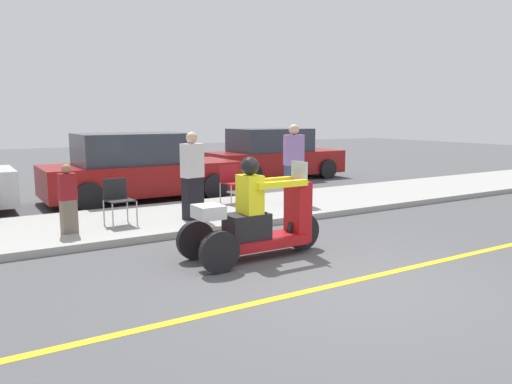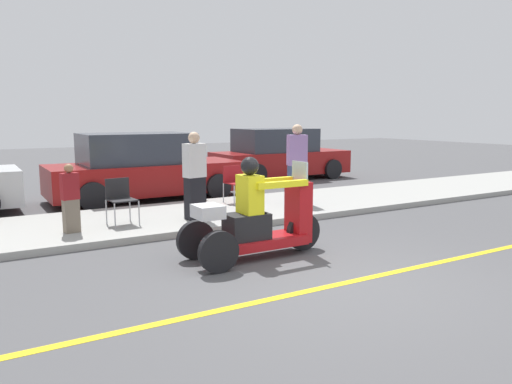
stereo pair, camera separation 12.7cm
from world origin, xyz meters
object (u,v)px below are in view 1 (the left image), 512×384
at_px(folding_chair_curbside, 231,180).
at_px(folding_chair_set_back, 118,197).
at_px(spectator_far_back, 192,178).
at_px(parked_car_lot_right, 139,169).
at_px(parked_car_lot_far, 274,156).
at_px(spectator_near_curb, 68,200).
at_px(motorcycle_trike, 257,222).
at_px(spectator_mid_group, 294,165).

bearing_deg(folding_chair_curbside, folding_chair_set_back, -161.44).
distance_m(spectator_far_back, folding_chair_curbside, 1.97).
bearing_deg(parked_car_lot_right, parked_car_lot_far, 18.56).
distance_m(spectator_near_curb, folding_chair_set_back, 0.93).
height_order(spectator_far_back, folding_chair_curbside, spectator_far_back).
bearing_deg(parked_car_lot_right, folding_chair_set_back, -114.83).
height_order(spectator_near_curb, parked_car_lot_right, parked_car_lot_right).
xyz_separation_m(motorcycle_trike, spectator_near_curb, (-2.12, 2.51, 0.15)).
height_order(spectator_mid_group, parked_car_lot_right, spectator_mid_group).
relative_size(parked_car_lot_far, parked_car_lot_right, 0.96).
height_order(motorcycle_trike, parked_car_lot_right, parked_car_lot_right).
bearing_deg(folding_chair_set_back, folding_chair_curbside, 18.56).
distance_m(spectator_far_back, spectator_near_curb, 2.24).
bearing_deg(motorcycle_trike, spectator_far_back, 87.47).
height_order(spectator_mid_group, spectator_far_back, spectator_mid_group).
bearing_deg(spectator_mid_group, spectator_far_back, -170.39).
relative_size(spectator_near_curb, folding_chair_set_back, 1.40).
xyz_separation_m(spectator_far_back, folding_chair_set_back, (-1.33, 0.28, -0.29)).
bearing_deg(parked_car_lot_far, spectator_near_curb, -145.79).
xyz_separation_m(spectator_near_curb, parked_car_lot_right, (2.32, 3.34, 0.09)).
height_order(folding_chair_set_back, parked_car_lot_far, parked_car_lot_far).
bearing_deg(parked_car_lot_right, folding_chair_curbside, -56.63).
bearing_deg(spectator_mid_group, parked_car_lot_far, 61.07).
xyz_separation_m(folding_chair_set_back, parked_car_lot_far, (6.55, 4.81, 0.14)).
bearing_deg(spectator_far_back, spectator_mid_group, 9.61).
distance_m(spectator_mid_group, parked_car_lot_right, 3.89).
distance_m(motorcycle_trike, spectator_near_curb, 3.29).
relative_size(spectator_mid_group, parked_car_lot_right, 0.38).
bearing_deg(folding_chair_set_back, parked_car_lot_right, 65.17).
distance_m(spectator_mid_group, folding_chair_curbside, 1.43).
bearing_deg(spectator_near_curb, motorcycle_trike, -49.78).
relative_size(folding_chair_set_back, parked_car_lot_right, 0.18).
xyz_separation_m(motorcycle_trike, spectator_far_back, (0.11, 2.47, 0.39)).
relative_size(folding_chair_set_back, parked_car_lot_far, 0.18).
bearing_deg(parked_car_lot_right, spectator_mid_group, -48.88).
xyz_separation_m(motorcycle_trike, parked_car_lot_right, (0.21, 5.85, 0.24)).
bearing_deg(spectator_far_back, folding_chair_set_back, 168.02).
relative_size(motorcycle_trike, parked_car_lot_right, 0.47).
distance_m(motorcycle_trike, spectator_far_back, 2.51).
relative_size(spectator_mid_group, spectator_far_back, 1.07).
distance_m(spectator_mid_group, spectator_far_back, 2.69).
height_order(motorcycle_trike, spectator_near_curb, motorcycle_trike).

